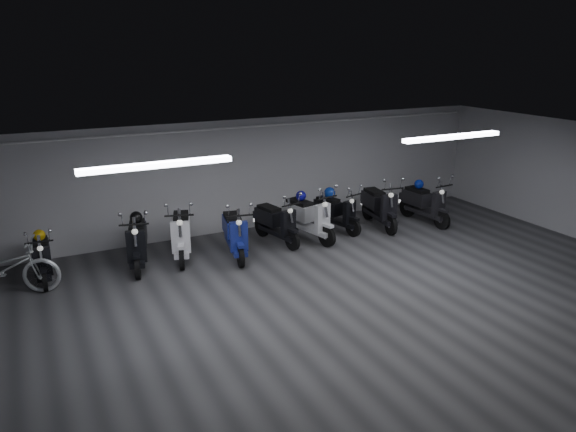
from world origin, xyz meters
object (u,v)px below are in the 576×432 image
helmet_1 (419,184)px  helmet_4 (136,218)px  scooter_4 (235,226)px  scooter_6 (308,210)px  scooter_2 (181,226)px  scooter_1 (137,235)px  bicycle (1,263)px  helmet_3 (330,193)px  helmet_0 (39,235)px  scooter_7 (336,206)px  scooter_0 (41,251)px  scooter_9 (425,197)px  scooter_8 (380,200)px  scooter_5 (277,216)px  helmet_2 (301,196)px

helmet_1 → helmet_4: (-7.32, 0.34, 0.02)m
scooter_4 → scooter_6: (1.99, 0.26, 0.03)m
scooter_2 → scooter_4: bearing=-5.7°
scooter_1 → scooter_2: size_ratio=0.97×
scooter_4 → bicycle: (-4.60, 0.12, -0.06)m
helmet_1 → helmet_3: bearing=169.7°
bicycle → scooter_4: bearing=-77.4°
helmet_0 → helmet_3: 6.74m
helmet_0 → helmet_3: helmet_3 is taller
bicycle → helmet_4: bicycle is taller
scooter_2 → scooter_1: bearing=-158.2°
bicycle → scooter_7: bearing=-73.1°
scooter_0 → scooter_7: 6.81m
scooter_1 → helmet_4: (0.06, 0.26, 0.30)m
scooter_2 → scooter_9: scooter_2 is taller
scooter_8 → scooter_9: bearing=-2.3°
scooter_4 → scooter_1: bearing=-178.9°
scooter_0 → helmet_3: size_ratio=5.77×
scooter_0 → scooter_2: bearing=0.5°
scooter_5 → helmet_1: bearing=-12.5°
scooter_4 → scooter_5: size_ratio=1.05×
scooter_4 → scooter_7: (2.92, 0.50, -0.06)m
helmet_1 → helmet_2: bearing=175.8°
helmet_2 → helmet_0: bearing=177.8°
scooter_0 → helmet_3: bearing=3.8°
scooter_9 → scooter_1: bearing=172.7°
scooter_2 → scooter_7: scooter_2 is taller
scooter_5 → scooter_9: bearing=-16.1°
scooter_7 → helmet_2: bearing=163.0°
bicycle → helmet_2: (6.52, 0.41, 0.38)m
scooter_4 → scooter_7: bearing=20.9°
scooter_1 → helmet_3: scooter_1 is taller
scooter_4 → helmet_0: scooter_4 is taller
scooter_5 → scooter_9: scooter_9 is taller
scooter_0 → helmet_4: bearing=5.1°
scooter_2 → scooter_6: (3.07, -0.18, 0.00)m
scooter_1 → scooter_9: 7.41m
helmet_2 → helmet_3: size_ratio=0.87×
helmet_0 → helmet_3: (6.74, -0.02, 0.07)m
scooter_0 → scooter_5: bearing=0.3°
scooter_1 → bicycle: scooter_1 is taller
scooter_4 → scooter_6: 2.01m
scooter_8 → bicycle: 8.67m
scooter_1 → scooter_6: size_ratio=0.97×
helmet_2 → helmet_4: bearing=178.7°
scooter_2 → scooter_5: 2.28m
scooter_6 → helmet_3: 1.01m
scooter_2 → helmet_2: 3.02m
bicycle → helmet_3: bearing=-71.2°
scooter_6 → helmet_1: scooter_6 is taller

